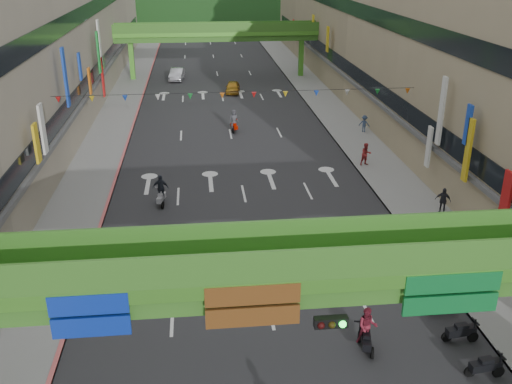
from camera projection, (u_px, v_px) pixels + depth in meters
road_slab at (224, 107)px, 61.32m from camera, size 18.00×140.00×0.02m
sidewalk_left at (121, 109)px, 60.21m from camera, size 4.00×140.00×0.15m
sidewalk_right at (325, 103)px, 62.37m from camera, size 4.00×140.00×0.15m
curb_left at (139, 108)px, 60.39m from camera, size 0.20×140.00×0.18m
curb_right at (308, 104)px, 62.17m from camera, size 0.20×140.00×0.18m
building_row_left at (29, 17)px, 55.78m from camera, size 12.80×95.00×19.00m
building_row_right at (403, 13)px, 59.48m from camera, size 12.80×95.00×19.00m
overpass_near at (326, 293)px, 18.53m from camera, size 28.00×12.27×7.10m
overpass_far at (217, 36)px, 72.95m from camera, size 28.00×2.20×7.10m
hill_left at (150, 11)px, 160.57m from camera, size 168.00×140.00×112.00m
hill_right at (280, 3)px, 182.80m from camera, size 208.00×176.00×128.00m
bunting_string at (238, 95)px, 40.68m from camera, size 26.00×0.36×0.47m
scooter_rider_mid at (367, 329)px, 23.54m from camera, size 0.94×1.58×2.04m
scooter_rider_left at (161, 190)px, 37.12m from camera, size 1.11×1.59×2.15m
scooter_rider_far at (234, 121)px, 52.39m from camera, size 0.97×1.58×2.11m
parked_scooter_row at (450, 316)px, 25.25m from camera, size 1.60×7.20×1.08m
car_silver at (177, 74)px, 73.75m from camera, size 2.11×4.70×1.50m
car_yellow at (233, 87)px, 67.07m from camera, size 2.05×4.05×1.32m
pedestrian_red at (366, 156)px, 43.94m from camera, size 0.98×0.84×1.76m
pedestrian_dark at (443, 203)px, 35.91m from camera, size 1.04×0.87×1.67m
pedestrian_blue at (364, 125)px, 52.09m from camera, size 0.86×0.76×1.55m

